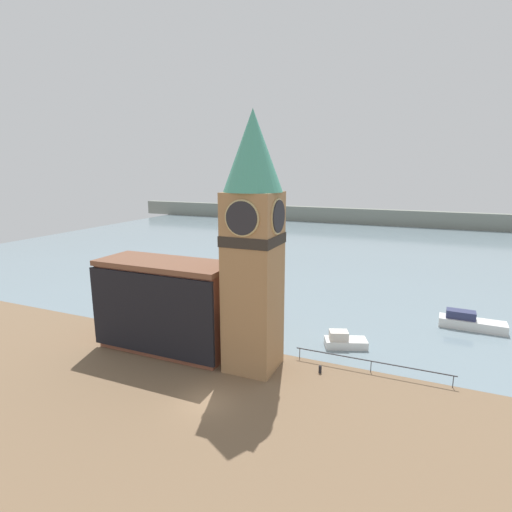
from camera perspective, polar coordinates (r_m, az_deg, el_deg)
ground_plane at (r=33.29m, az=-7.16°, el=-20.03°), size 160.00×160.00×0.00m
water at (r=97.06m, az=14.09°, el=1.41°), size 160.00×120.00×0.00m
far_shoreline at (r=135.95m, az=16.89°, el=5.36°), size 180.00×3.00×5.00m
pier_railing at (r=38.12m, az=16.14°, el=-14.33°), size 13.83×0.08×1.09m
clock_tower at (r=34.19m, az=-0.42°, el=2.59°), size 5.02×5.02×22.56m
pier_building at (r=40.80m, az=-12.80°, el=-6.91°), size 13.63×5.50×9.03m
boat_near at (r=42.49m, az=12.47°, el=-11.78°), size 4.60×3.29×1.70m
boat_far at (r=52.00m, az=28.23°, el=-8.32°), size 6.98×2.39×1.96m
mooring_bollard_near at (r=37.30m, az=9.15°, el=-15.62°), size 0.28×0.28×0.71m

